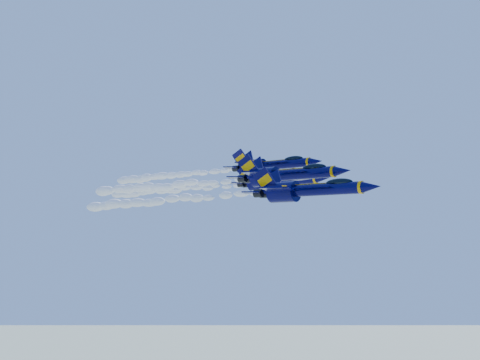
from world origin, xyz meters
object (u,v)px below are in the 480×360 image
Objects in this scene: jet_lead at (307,190)px; jet_fourth at (271,165)px; jet_third at (277,181)px; jet_second at (286,175)px.

jet_fourth is at bearing 130.41° from jet_lead.
jet_fourth reaches higher than jet_lead.
jet_lead is 0.96× the size of jet_third.
jet_third is (-16.79, 19.25, 3.44)m from jet_lead.
jet_second is at bearing 135.12° from jet_lead.
jet_second reaches higher than jet_lead.
jet_fourth is at bearing 128.85° from jet_third.
jet_lead is at bearing -48.91° from jet_third.
jet_second is 26.14m from jet_fourth.
jet_lead is at bearing -44.88° from jet_second.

